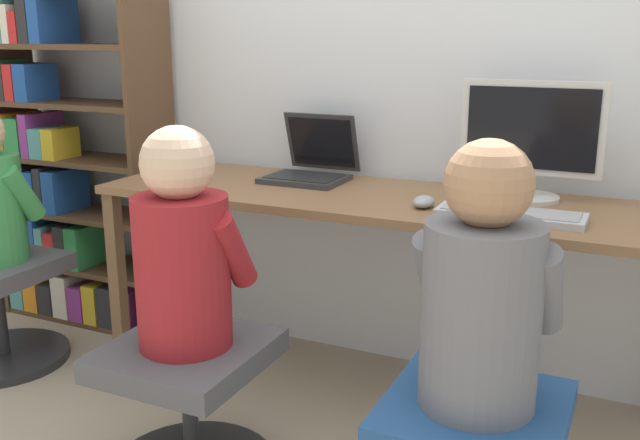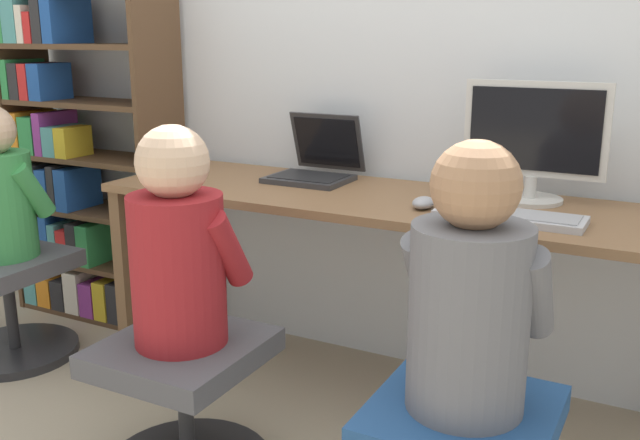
% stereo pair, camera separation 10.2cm
% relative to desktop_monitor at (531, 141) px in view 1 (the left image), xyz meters
% --- Properties ---
extents(ground_plane, '(14.00, 14.00, 0.00)m').
position_rel_desktop_monitor_xyz_m(ground_plane, '(-0.46, -0.46, -0.98)').
color(ground_plane, tan).
extents(wall_back, '(10.00, 0.05, 2.60)m').
position_rel_desktop_monitor_xyz_m(wall_back, '(-0.46, 0.21, 0.32)').
color(wall_back, silver).
rests_on(wall_back, ground_plane).
extents(desk, '(2.06, 0.61, 0.78)m').
position_rel_desktop_monitor_xyz_m(desk, '(-0.46, -0.16, -0.28)').
color(desk, brown).
rests_on(desk, ground_plane).
extents(desktop_monitor, '(0.47, 0.22, 0.40)m').
position_rel_desktop_monitor_xyz_m(desktop_monitor, '(0.00, 0.00, 0.00)').
color(desktop_monitor, beige).
rests_on(desktop_monitor, desk).
extents(laptop, '(0.30, 0.31, 0.25)m').
position_rel_desktop_monitor_xyz_m(laptop, '(-0.82, -0.01, -0.15)').
color(laptop, '#2D2D30').
rests_on(laptop, desk).
extents(keyboard, '(0.44, 0.16, 0.03)m').
position_rel_desktop_monitor_xyz_m(keyboard, '(-0.00, -0.28, -0.19)').
color(keyboard, '#B2B2B7').
rests_on(keyboard, desk).
extents(computer_mouse_by_keyboard, '(0.07, 0.10, 0.04)m').
position_rel_desktop_monitor_xyz_m(computer_mouse_by_keyboard, '(-0.28, -0.26, -0.18)').
color(computer_mouse_by_keyboard, '#99999E').
rests_on(computer_mouse_by_keyboard, desk).
extents(office_chair_right, '(0.52, 0.52, 0.44)m').
position_rel_desktop_monitor_xyz_m(office_chair_right, '(-0.81, -0.87, -0.73)').
color(office_chair_right, '#262628').
rests_on(office_chair_right, ground_plane).
extents(person_at_monitor, '(0.35, 0.31, 0.66)m').
position_rel_desktop_monitor_xyz_m(person_at_monitor, '(0.04, -0.84, -0.24)').
color(person_at_monitor, slate).
rests_on(person_at_monitor, office_chair_left).
extents(person_at_laptop, '(0.34, 0.30, 0.64)m').
position_rel_desktop_monitor_xyz_m(person_at_laptop, '(-0.81, -0.86, -0.25)').
color(person_at_laptop, maroon).
rests_on(person_at_laptop, office_chair_right).
extents(bookshelf, '(0.85, 0.31, 1.53)m').
position_rel_desktop_monitor_xyz_m(bookshelf, '(-2.09, -0.02, -0.29)').
color(bookshelf, '#513823').
rests_on(bookshelf, ground_plane).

